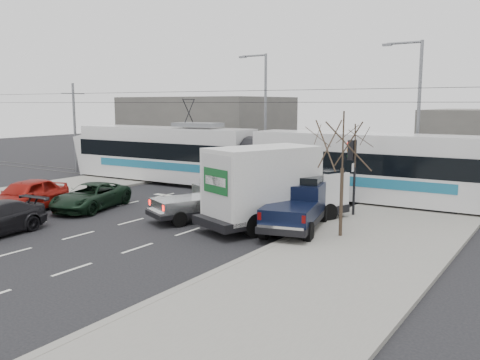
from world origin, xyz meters
The scene contains 16 objects.
ground centered at (0.00, 0.00, 0.00)m, with size 120.00×120.00×0.00m, color black.
sidewalk_right centered at (9.00, 0.00, 0.07)m, with size 6.00×60.00×0.15m, color gray.
sidewalk_left centered at (-12.00, 0.00, 0.07)m, with size 6.00×60.00×0.15m, color gray.
rails centered at (0.00, 10.00, 0.01)m, with size 60.00×1.60×0.03m, color #33302D.
building_left centered at (-14.00, 22.00, 3.00)m, with size 14.00×10.00×6.00m, color #67635E.
bare_tree centered at (7.60, 2.50, 3.79)m, with size 2.40×2.40×5.00m.
traffic_signal centered at (6.47, 6.50, 2.74)m, with size 0.44×0.44×3.60m.
street_lamp_near centered at (7.31, 14.00, 5.11)m, with size 2.38×0.25×9.00m.
street_lamp_far centered at (-4.19, 16.00, 5.11)m, with size 2.38×0.25×9.00m.
catenary centered at (0.00, 10.00, 3.88)m, with size 60.00×0.20×7.00m.
tram centered at (-1.25, 10.11, 2.02)m, with size 27.95×4.00×5.69m.
silver_pickup centered at (0.91, 2.58, 0.93)m, with size 3.70×5.41×1.87m.
box_truck centered at (4.20, 2.94, 1.77)m, with size 4.77×7.56×3.58m.
navy_pickup centered at (5.41, 2.99, 1.12)m, with size 3.24×5.72×2.28m.
green_car centered at (-5.47, 0.86, 0.67)m, with size 2.23×4.83×1.34m, color black.
red_car centered at (-7.61, -1.43, 0.84)m, with size 1.98×4.92×1.68m, color #99150D.
Camera 1 is at (15.26, -16.38, 5.45)m, focal length 38.00 mm.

